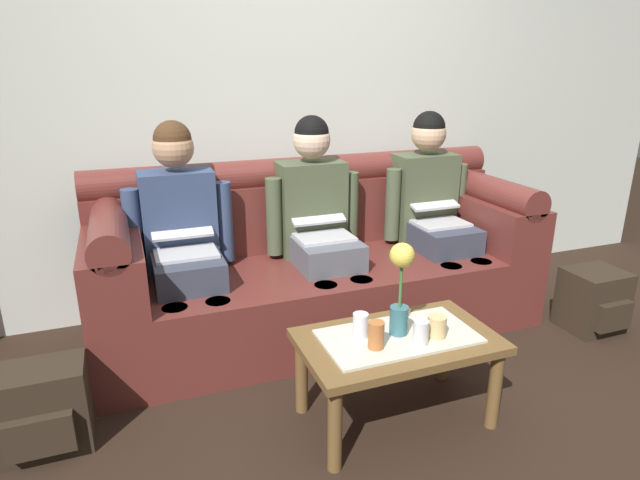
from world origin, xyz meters
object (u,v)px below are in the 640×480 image
coffee_table (397,349)px  backpack_right (594,301)px  cup_far_center (421,332)px  cup_near_left (360,325)px  person_right (432,206)px  couch (318,266)px  flower_vase (401,283)px  cup_far_left (376,335)px  backpack_left (42,410)px  person_left (182,232)px  person_middle (318,218)px  cup_near_right (437,327)px

coffee_table → backpack_right: bearing=12.8°
cup_far_center → cup_near_left: bearing=145.7°
person_right → cup_far_center: (-0.70, -1.06, -0.20)m
couch → coffee_table: couch is taller
couch → backpack_right: (1.48, -0.64, -0.19)m
person_right → flower_vase: bearing=-128.0°
backpack_right → cup_far_left: bearing=-166.2°
person_right → backpack_left: person_right is taller
person_left → backpack_right: bearing=-15.8°
person_left → cup_far_center: person_left is taller
person_left → backpack_left: person_left is taller
person_middle → backpack_right: 1.68m
person_middle → cup_near_left: person_middle is taller
cup_near_left → backpack_left: size_ratio=0.29×
coffee_table → flower_vase: 0.30m
cup_near_right → backpack_right: cup_near_right is taller
flower_vase → cup_far_center: (0.04, -0.11, -0.18)m
person_left → coffee_table: 1.27m
backpack_right → couch: bearing=156.8°
cup_far_center → cup_far_left: 0.19m
coffee_table → flower_vase: size_ratio=2.07×
person_left → backpack_left: size_ratio=3.39×
person_right → backpack_right: bearing=-40.7°
coffee_table → person_left: bearing=127.8°
person_right → backpack_right: 1.08m
person_middle → backpack_left: size_ratio=3.39×
person_middle → cup_far_left: size_ratio=10.81×
flower_vase → cup_far_left: flower_vase is taller
cup_near_right → backpack_left: size_ratio=0.26×
cup_far_left → backpack_left: size_ratio=0.31×
couch → backpack_left: couch is taller
person_left → person_middle: same height
cup_near_right → cup_far_center: (-0.09, -0.03, 0.00)m
person_left → cup_near_right: person_left is taller
coffee_table → cup_near_right: (0.14, -0.07, 0.11)m
flower_vase → cup_near_left: bearing=169.3°
couch → person_left: 0.81m
person_right → couch: bearing=179.6°
couch → person_right: bearing=-0.4°
person_right → cup_far_center: person_right is taller
coffee_table → backpack_right: coffee_table is taller
person_middle → cup_far_center: size_ratio=12.14×
cup_far_left → backpack_right: size_ratio=0.32×
person_left → cup_near_left: (0.60, -0.92, -0.20)m
couch → person_right: (0.75, -0.00, 0.29)m
person_left → cup_near_left: 1.12m
cup_far_left → person_middle: bearing=82.5°
person_right → cup_near_right: person_right is taller
cup_far_left → backpack_left: (-1.28, 0.39, -0.29)m
backpack_left → cup_near_left: bearing=-12.7°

